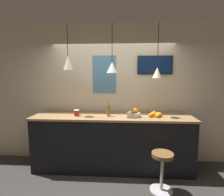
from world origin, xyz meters
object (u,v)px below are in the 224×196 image
object	(u,v)px
fruit_bowl	(134,114)
mounted_tv	(155,65)
spread_jar	(77,113)
juice_bottle	(108,111)
bar_stool	(162,165)

from	to	relation	value
fruit_bowl	mounted_tv	xyz separation A→B (m)	(0.44, 0.41, 0.92)
spread_jar	mounted_tv	world-z (taller)	mounted_tv
fruit_bowl	juice_bottle	distance (m)	0.49
fruit_bowl	mounted_tv	distance (m)	1.10
mounted_tv	fruit_bowl	bearing A→B (deg)	-137.04
juice_bottle	spread_jar	world-z (taller)	juice_bottle
fruit_bowl	juice_bottle	world-z (taller)	juice_bottle
fruit_bowl	spread_jar	bearing A→B (deg)	179.97
fruit_bowl	juice_bottle	xyz separation A→B (m)	(-0.48, 0.00, 0.05)
spread_jar	mounted_tv	xyz separation A→B (m)	(1.54, 0.41, 0.93)
juice_bottle	spread_jar	distance (m)	0.62
bar_stool	mounted_tv	bearing A→B (deg)	89.31
bar_stool	fruit_bowl	size ratio (longest dim) A/B	2.55
juice_bottle	spread_jar	xyz separation A→B (m)	(-0.62, 0.00, -0.05)
juice_bottle	mounted_tv	xyz separation A→B (m)	(0.92, 0.41, 0.87)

